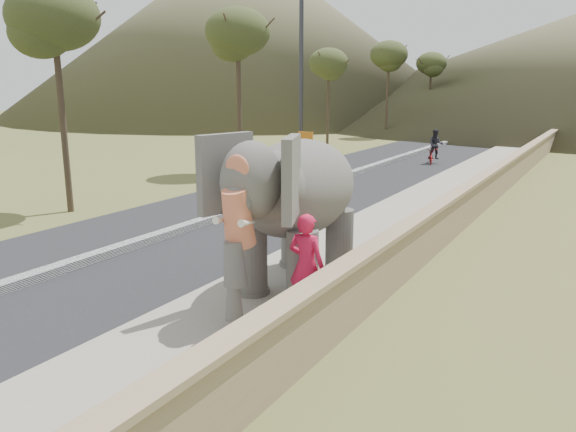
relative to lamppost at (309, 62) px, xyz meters
name	(u,v)px	position (x,y,z in m)	size (l,w,h in m)	color
ground	(235,328)	(4.69, -11.29, -4.87)	(160.00, 160.00, 0.00)	olive
road	(283,198)	(-0.31, -1.29, -4.86)	(7.00, 120.00, 0.03)	black
median	(283,196)	(-0.31, -1.29, -4.76)	(0.35, 120.00, 0.22)	black
walkway	(417,212)	(4.69, -1.29, -4.80)	(3.00, 120.00, 0.15)	#9E9687
parapet	(471,203)	(6.34, -1.29, -4.32)	(0.30, 120.00, 1.10)	tan
lamppost	(309,62)	(0.00, 0.00, 0.00)	(1.76, 0.36, 8.00)	#2A292E
signboard	(305,153)	(0.19, -0.55, -3.23)	(0.60, 0.08, 2.40)	#2D2D33
hill_left	(242,29)	(-33.31, 43.71, 6.13)	(60.00, 60.00, 22.00)	brown
elephant_and_man	(298,210)	(4.71, -9.12, -3.21)	(2.49, 4.36, 3.05)	#67635D
motorcyclist	(433,150)	(1.76, 10.55, -4.15)	(1.16, 1.67, 1.82)	maroon
trees	(550,91)	(6.36, 17.30, -1.19)	(47.65, 42.63, 8.55)	#473828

